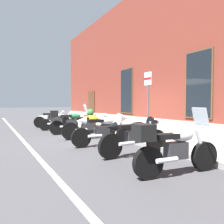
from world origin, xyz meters
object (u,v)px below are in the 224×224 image
(motorcycle_grey_naked, at_px, (59,121))
(motorcycle_yellow_naked, at_px, (90,126))
(barrel_planter, at_px, (90,119))
(motorcycle_black_naked, at_px, (53,119))
(motorcycle_black_sport, at_px, (137,134))
(motorcycle_silver_touring, at_px, (173,147))
(motorcycle_green_touring, at_px, (70,122))
(parking_sign, at_px, (148,96))
(motorcycle_white_sport, at_px, (106,128))

(motorcycle_grey_naked, distance_m, motorcycle_yellow_naked, 3.40)
(barrel_planter, bearing_deg, motorcycle_yellow_naked, -23.59)
(motorcycle_black_naked, bearing_deg, motorcycle_black_sport, 1.86)
(motorcycle_black_naked, xyz_separation_m, motorcycle_yellow_naked, (4.97, 0.22, 0.01))
(motorcycle_silver_touring, bearing_deg, motorcycle_green_touring, 179.44)
(motorcycle_yellow_naked, bearing_deg, barrel_planter, 156.41)
(motorcycle_black_naked, height_order, motorcycle_yellow_naked, motorcycle_yellow_naked)
(motorcycle_black_naked, xyz_separation_m, barrel_planter, (1.59, 1.70, 0.05))
(motorcycle_black_naked, xyz_separation_m, parking_sign, (6.87, 1.58, 1.19))
(motorcycle_black_naked, distance_m, parking_sign, 7.15)
(motorcycle_white_sport, distance_m, motorcycle_black_sport, 1.59)
(motorcycle_yellow_naked, height_order, motorcycle_white_sport, motorcycle_white_sport)
(motorcycle_black_sport, bearing_deg, motorcycle_grey_naked, -177.23)
(motorcycle_black_sport, xyz_separation_m, motorcycle_silver_touring, (1.71, -0.37, -0.02))
(motorcycle_white_sport, bearing_deg, barrel_planter, 162.51)
(motorcycle_yellow_naked, xyz_separation_m, motorcycle_white_sport, (1.54, -0.07, 0.09))
(motorcycle_green_touring, xyz_separation_m, barrel_planter, (-1.76, 1.75, -0.04))
(motorcycle_silver_touring, bearing_deg, motorcycle_white_sport, 175.56)
(motorcycle_grey_naked, distance_m, parking_sign, 5.66)
(motorcycle_grey_naked, distance_m, motorcycle_silver_touring, 8.23)
(parking_sign, relative_size, barrel_planter, 2.49)
(motorcycle_yellow_naked, xyz_separation_m, parking_sign, (1.90, 1.36, 1.17))
(barrel_planter, bearing_deg, parking_sign, -1.28)
(motorcycle_yellow_naked, distance_m, barrel_planter, 3.69)
(motorcycle_black_naked, bearing_deg, parking_sign, 12.94)
(motorcycle_black_naked, relative_size, motorcycle_black_sport, 0.95)
(motorcycle_green_touring, distance_m, motorcycle_black_sport, 4.76)
(parking_sign, xyz_separation_m, barrel_planter, (-5.29, 0.12, -1.14))
(motorcycle_black_sport, height_order, barrel_planter, barrel_planter)
(motorcycle_green_touring, bearing_deg, motorcycle_black_sport, 3.73)
(motorcycle_black_naked, relative_size, motorcycle_yellow_naked, 0.96)
(motorcycle_black_sport, relative_size, parking_sign, 0.93)
(motorcycle_grey_naked, relative_size, motorcycle_green_touring, 0.96)
(motorcycle_green_touring, relative_size, motorcycle_silver_touring, 1.04)
(motorcycle_white_sport, bearing_deg, motorcycle_grey_naked, -177.70)
(motorcycle_black_naked, xyz_separation_m, motorcycle_silver_touring, (9.81, -0.11, 0.07))
(motorcycle_grey_naked, xyz_separation_m, motorcycle_silver_touring, (8.22, -0.06, 0.08))
(motorcycle_grey_naked, xyz_separation_m, barrel_planter, (0.00, 1.75, 0.05))
(motorcycle_black_naked, xyz_separation_m, motorcycle_grey_naked, (1.58, -0.05, -0.01))
(motorcycle_grey_naked, relative_size, parking_sign, 0.83)
(motorcycle_white_sport, bearing_deg, parking_sign, 75.90)
(motorcycle_black_sport, bearing_deg, motorcycle_yellow_naked, -179.22)
(motorcycle_grey_naked, height_order, barrel_planter, barrel_planter)
(motorcycle_black_sport, distance_m, motorcycle_silver_touring, 1.75)
(motorcycle_green_touring, height_order, motorcycle_silver_touring, motorcycle_green_touring)
(parking_sign, bearing_deg, motorcycle_grey_naked, -162.85)
(motorcycle_green_touring, distance_m, parking_sign, 4.04)
(motorcycle_white_sport, distance_m, parking_sign, 1.83)
(motorcycle_yellow_naked, distance_m, motorcycle_white_sport, 1.55)
(motorcycle_white_sport, distance_m, motorcycle_silver_touring, 3.31)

